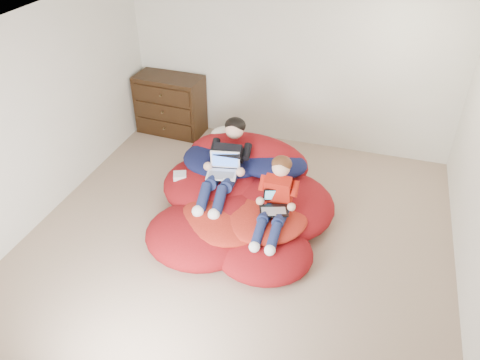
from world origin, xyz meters
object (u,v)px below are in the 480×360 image
object	(u,v)px
older_boy	(226,160)
laptop_white	(223,168)
laptop_black	(275,204)
dresser	(170,105)
younger_boy	(276,197)
beanbag_pile	(242,199)

from	to	relation	value
older_boy	laptop_white	bearing A→B (deg)	-90.00
laptop_black	dresser	bearing A→B (deg)	136.89
older_boy	laptop_black	xyz separation A→B (m)	(0.77, -0.53, -0.13)
older_boy	laptop_black	world-z (taller)	older_boy
younger_boy	laptop_black	world-z (taller)	younger_boy
older_boy	laptop_white	distance (m)	0.13
younger_boy	dresser	bearing A→B (deg)	137.05
younger_boy	laptop_black	distance (m)	0.09
younger_boy	laptop_white	size ratio (longest dim) A/B	2.33
laptop_white	younger_boy	bearing A→B (deg)	-26.73
beanbag_pile	younger_boy	distance (m)	0.74
older_boy	younger_boy	world-z (taller)	older_boy
dresser	laptop_white	distance (m)	2.35
dresser	older_boy	bearing A→B (deg)	-46.72
beanbag_pile	laptop_white	bearing A→B (deg)	173.05
beanbag_pile	older_boy	distance (m)	0.53
older_boy	younger_boy	distance (m)	0.93
beanbag_pile	laptop_white	size ratio (longest dim) A/B	5.74
younger_boy	laptop_black	bearing A→B (deg)	-90.00
laptop_white	laptop_black	size ratio (longest dim) A/B	1.00
dresser	beanbag_pile	xyz separation A→B (m)	(1.80, -1.80, -0.23)
older_boy	younger_boy	size ratio (longest dim) A/B	1.38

